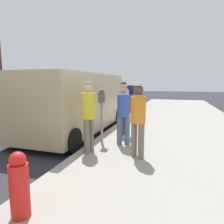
% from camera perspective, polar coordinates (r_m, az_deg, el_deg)
% --- Properties ---
extents(ground_plane, '(80.00, 80.00, 0.00)m').
position_cam_1_polar(ground_plane, '(6.36, -14.72, -8.85)').
color(ground_plane, '#2D2D33').
extents(sidewalk_slab, '(5.00, 32.00, 0.15)m').
position_cam_1_polar(sidewalk_slab, '(5.44, 19.12, -11.15)').
color(sidewalk_slab, '#9E998E').
rests_on(sidewalk_slab, ground).
extents(parking_meter_near, '(0.14, 0.18, 1.52)m').
position_cam_1_polar(parking_meter_near, '(5.58, -2.95, 1.46)').
color(parking_meter_near, gray).
rests_on(parking_meter_near, sidewalk_slab).
extents(parking_meter_far, '(0.14, 0.18, 1.52)m').
position_cam_1_polar(parking_meter_far, '(11.32, 7.43, 4.86)').
color(parking_meter_far, gray).
rests_on(parking_meter_far, sidewalk_slab).
extents(pedestrian_in_gray, '(0.34, 0.35, 1.75)m').
position_cam_1_polar(pedestrian_in_gray, '(6.52, 3.24, 2.22)').
color(pedestrian_in_gray, '#383D47').
rests_on(pedestrian_in_gray, sidewalk_slab).
extents(pedestrian_in_yellow, '(0.34, 0.36, 1.73)m').
position_cam_1_polar(pedestrian_in_yellow, '(4.92, -6.64, 0.03)').
color(pedestrian_in_yellow, '#726656').
rests_on(pedestrian_in_yellow, sidewalk_slab).
extents(pedestrian_in_blue, '(0.36, 0.34, 1.64)m').
position_cam_1_polar(pedestrian_in_blue, '(5.46, 3.25, 0.27)').
color(pedestrian_in_blue, '#4C608C').
rests_on(pedestrian_in_blue, sidewalk_slab).
extents(pedestrian_in_orange, '(0.34, 0.34, 1.66)m').
position_cam_1_polar(pedestrian_in_orange, '(4.53, 7.34, -1.19)').
color(pedestrian_in_orange, '#726656').
rests_on(pedestrian_in_orange, sidewalk_slab).
extents(parked_van, '(2.19, 5.23, 2.15)m').
position_cam_1_polar(parked_van, '(7.50, -9.94, 2.90)').
color(parked_van, tan).
rests_on(parked_van, ground).
extents(parked_sedan_ahead, '(1.94, 4.40, 1.65)m').
position_cam_1_polar(parked_sedan_ahead, '(15.49, 4.04, 4.22)').
color(parked_sedan_ahead, navy).
rests_on(parked_sedan_ahead, ground).
extents(fire_hydrant, '(0.24, 0.24, 0.86)m').
position_cam_1_polar(fire_hydrant, '(2.92, -24.69, -18.38)').
color(fire_hydrant, red).
rests_on(fire_hydrant, sidewalk_slab).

